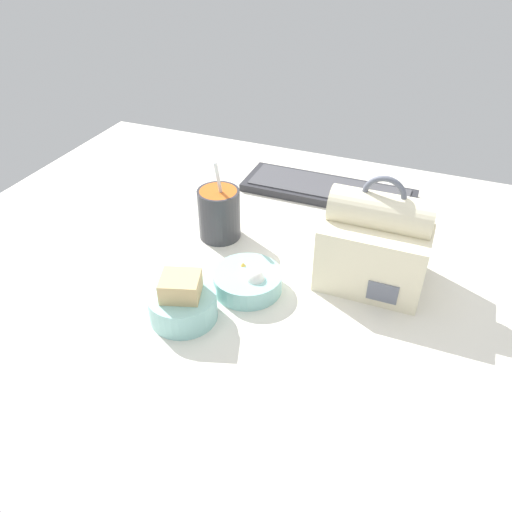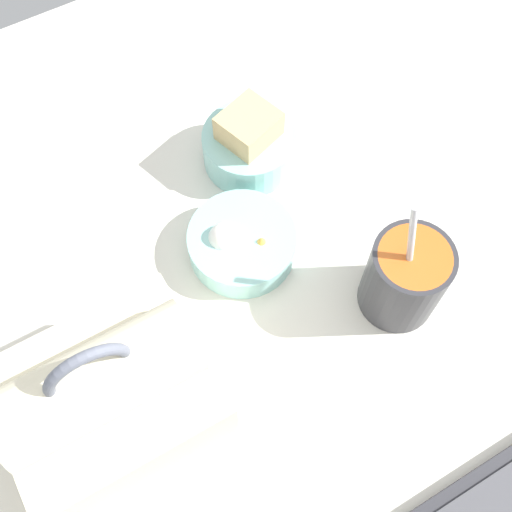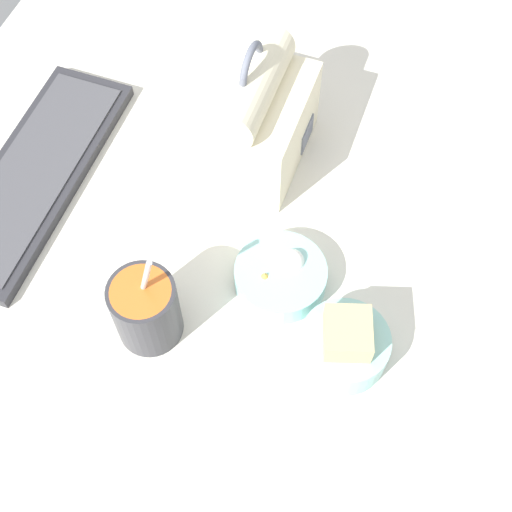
% 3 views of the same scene
% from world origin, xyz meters
% --- Properties ---
extents(desk_surface, '(1.40, 1.10, 0.02)m').
position_xyz_m(desk_surface, '(0.00, 0.00, 0.01)').
color(desk_surface, silver).
rests_on(desk_surface, ground).
extents(keyboard, '(0.41, 0.13, 0.02)m').
position_xyz_m(keyboard, '(0.04, 0.34, 0.03)').
color(keyboard, '#2D2D33').
rests_on(keyboard, desk_surface).
extents(lunch_bag, '(0.19, 0.15, 0.21)m').
position_xyz_m(lunch_bag, '(0.20, 0.05, 0.10)').
color(lunch_bag, '#EFE5C1').
rests_on(lunch_bag, desk_surface).
extents(soup_cup, '(0.09, 0.09, 0.18)m').
position_xyz_m(soup_cup, '(-0.13, 0.07, 0.08)').
color(soup_cup, '#333338').
rests_on(soup_cup, desk_surface).
extents(bento_bowl_sandwich, '(0.12, 0.12, 0.09)m').
position_xyz_m(bento_bowl_sandwich, '(-0.08, -0.18, 0.05)').
color(bento_bowl_sandwich, '#93D1CC').
rests_on(bento_bowl_sandwich, desk_surface).
extents(bento_bowl_snacks, '(0.13, 0.13, 0.05)m').
position_xyz_m(bento_bowl_snacks, '(-0.01, -0.07, 0.04)').
color(bento_bowl_snacks, '#93D1CC').
rests_on(bento_bowl_snacks, desk_surface).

